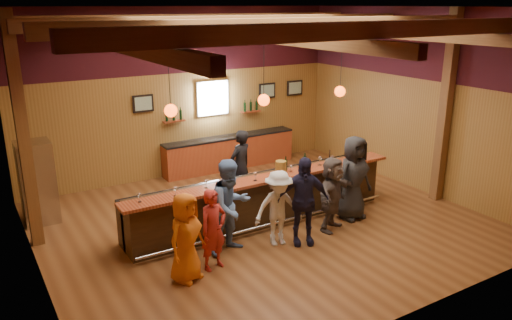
{
  "coord_description": "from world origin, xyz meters",
  "views": [
    {
      "loc": [
        -5.31,
        -8.43,
        4.56
      ],
      "look_at": [
        0.0,
        0.3,
        1.35
      ],
      "focal_mm": 35.0,
      "sensor_mm": 36.0,
      "label": 1
    }
  ],
  "objects_px": {
    "back_bar_cabinet": "(230,152)",
    "customer_dark": "(353,178)",
    "customer_redvest": "(213,230)",
    "customer_navy": "(303,201)",
    "customer_orange": "(186,237)",
    "bar_counter": "(260,198)",
    "customer_denim": "(231,206)",
    "customer_white": "(278,208)",
    "customer_brown": "(332,194)",
    "bottle_a": "(286,165)",
    "bartender": "(240,166)",
    "ice_bucket": "(281,167)",
    "stainless_fridge": "(37,182)"
  },
  "relations": [
    {
      "from": "bartender",
      "to": "ice_bucket",
      "type": "height_order",
      "value": "bartender"
    },
    {
      "from": "customer_navy",
      "to": "stainless_fridge",
      "type": "bearing_deg",
      "value": 162.5
    },
    {
      "from": "back_bar_cabinet",
      "to": "bottle_a",
      "type": "xyz_separation_m",
      "value": [
        -0.64,
        -3.74,
        0.76
      ]
    },
    {
      "from": "customer_white",
      "to": "ice_bucket",
      "type": "xyz_separation_m",
      "value": [
        0.67,
        0.92,
        0.48
      ]
    },
    {
      "from": "ice_bucket",
      "to": "bartender",
      "type": "bearing_deg",
      "value": 97.37
    },
    {
      "from": "customer_navy",
      "to": "customer_orange",
      "type": "bearing_deg",
      "value": -153.67
    },
    {
      "from": "customer_white",
      "to": "customer_navy",
      "type": "bearing_deg",
      "value": -13.94
    },
    {
      "from": "customer_orange",
      "to": "bartender",
      "type": "xyz_separation_m",
      "value": [
        2.56,
        2.64,
        0.09
      ]
    },
    {
      "from": "customer_navy",
      "to": "bartender",
      "type": "distance_m",
      "value": 2.55
    },
    {
      "from": "ice_bucket",
      "to": "stainless_fridge",
      "type": "bearing_deg",
      "value": 149.08
    },
    {
      "from": "customer_redvest",
      "to": "customer_navy",
      "type": "relative_size",
      "value": 0.84
    },
    {
      "from": "bartender",
      "to": "bottle_a",
      "type": "xyz_separation_m",
      "value": [
        0.36,
        -1.36,
        0.35
      ]
    },
    {
      "from": "stainless_fridge",
      "to": "bartender",
      "type": "distance_m",
      "value": 4.48
    },
    {
      "from": "customer_orange",
      "to": "bottle_a",
      "type": "xyz_separation_m",
      "value": [
        2.91,
        1.27,
        0.44
      ]
    },
    {
      "from": "customer_brown",
      "to": "customer_dark",
      "type": "distance_m",
      "value": 0.82
    },
    {
      "from": "customer_denim",
      "to": "bottle_a",
      "type": "relative_size",
      "value": 5.8
    },
    {
      "from": "customer_orange",
      "to": "customer_denim",
      "type": "distance_m",
      "value": 1.27
    },
    {
      "from": "stainless_fridge",
      "to": "customer_orange",
      "type": "bearing_deg",
      "value": -65.86
    },
    {
      "from": "customer_orange",
      "to": "customer_navy",
      "type": "bearing_deg",
      "value": -24.13
    },
    {
      "from": "bar_counter",
      "to": "customer_redvest",
      "type": "relative_size",
      "value": 4.22
    },
    {
      "from": "stainless_fridge",
      "to": "ice_bucket",
      "type": "xyz_separation_m",
      "value": [
        4.49,
        -2.69,
        0.34
      ]
    },
    {
      "from": "customer_navy",
      "to": "bottle_a",
      "type": "xyz_separation_m",
      "value": [
        0.41,
        1.19,
        0.34
      ]
    },
    {
      "from": "bar_counter",
      "to": "customer_denim",
      "type": "distance_m",
      "value": 1.58
    },
    {
      "from": "back_bar_cabinet",
      "to": "customer_orange",
      "type": "distance_m",
      "value": 6.15
    },
    {
      "from": "customer_dark",
      "to": "bar_counter",
      "type": "bearing_deg",
      "value": 148.27
    },
    {
      "from": "customer_denim",
      "to": "customer_dark",
      "type": "height_order",
      "value": "customer_dark"
    },
    {
      "from": "bar_counter",
      "to": "customer_dark",
      "type": "xyz_separation_m",
      "value": [
        1.81,
        -0.94,
        0.42
      ]
    },
    {
      "from": "customer_denim",
      "to": "customer_white",
      "type": "relative_size",
      "value": 1.21
    },
    {
      "from": "customer_orange",
      "to": "bottle_a",
      "type": "bearing_deg",
      "value": -2.47
    },
    {
      "from": "back_bar_cabinet",
      "to": "ice_bucket",
      "type": "xyz_separation_m",
      "value": [
        -0.81,
        -3.81,
        0.76
      ]
    },
    {
      "from": "customer_redvest",
      "to": "customer_brown",
      "type": "xyz_separation_m",
      "value": [
        2.84,
        0.17,
        0.05
      ]
    },
    {
      "from": "bar_counter",
      "to": "customer_denim",
      "type": "height_order",
      "value": "customer_denim"
    },
    {
      "from": "customer_redvest",
      "to": "stainless_fridge",
      "type": "bearing_deg",
      "value": 108.96
    },
    {
      "from": "customer_orange",
      "to": "customer_redvest",
      "type": "distance_m",
      "value": 0.58
    },
    {
      "from": "customer_brown",
      "to": "bottle_a",
      "type": "height_order",
      "value": "customer_brown"
    },
    {
      "from": "stainless_fridge",
      "to": "customer_white",
      "type": "height_order",
      "value": "stainless_fridge"
    },
    {
      "from": "bar_counter",
      "to": "customer_orange",
      "type": "height_order",
      "value": "customer_orange"
    },
    {
      "from": "customer_redvest",
      "to": "bartender",
      "type": "xyz_separation_m",
      "value": [
        1.98,
        2.52,
        0.13
      ]
    },
    {
      "from": "customer_navy",
      "to": "back_bar_cabinet",
      "type": "bearing_deg",
      "value": 102.33
    },
    {
      "from": "customer_denim",
      "to": "bartender",
      "type": "xyz_separation_m",
      "value": [
        1.41,
        2.11,
        -0.04
      ]
    },
    {
      "from": "customer_dark",
      "to": "ice_bucket",
      "type": "relative_size",
      "value": 7.27
    },
    {
      "from": "back_bar_cabinet",
      "to": "customer_dark",
      "type": "bearing_deg",
      "value": -82.13
    },
    {
      "from": "customer_navy",
      "to": "customer_brown",
      "type": "relative_size",
      "value": 1.13
    },
    {
      "from": "stainless_fridge",
      "to": "bartender",
      "type": "height_order",
      "value": "stainless_fridge"
    },
    {
      "from": "back_bar_cabinet",
      "to": "customer_redvest",
      "type": "distance_m",
      "value": 5.74
    },
    {
      "from": "customer_orange",
      "to": "customer_denim",
      "type": "height_order",
      "value": "customer_denim"
    },
    {
      "from": "bar_counter",
      "to": "customer_orange",
      "type": "xyz_separation_m",
      "value": [
        -2.37,
        -1.44,
        0.27
      ]
    },
    {
      "from": "customer_brown",
      "to": "customer_dark",
      "type": "relative_size",
      "value": 0.85
    },
    {
      "from": "bar_counter",
      "to": "bartender",
      "type": "xyz_separation_m",
      "value": [
        0.18,
        1.19,
        0.36
      ]
    },
    {
      "from": "stainless_fridge",
      "to": "customer_navy",
      "type": "relative_size",
      "value": 1.01
    }
  ]
}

